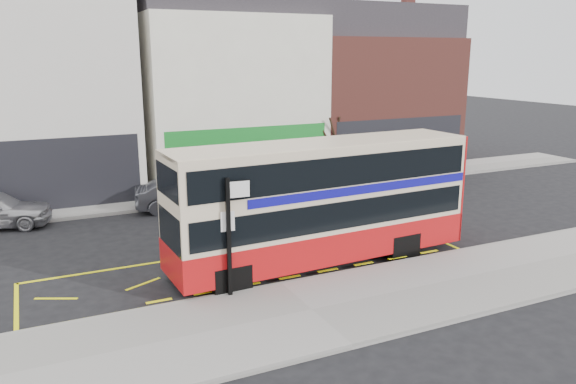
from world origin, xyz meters
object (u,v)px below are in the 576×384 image
car_grey (186,194)px  car_white (304,180)px  double_decker_bus (322,201)px  street_tree_right (326,125)px  bus_stop_post (231,226)px

car_grey → car_white: (5.96, 0.42, -0.05)m
car_grey → double_decker_bus: bearing=-154.8°
double_decker_bus → street_tree_right: street_tree_right is taller
street_tree_right → car_white: bearing=-139.9°
double_decker_bus → bus_stop_post: double_decker_bus is taller
car_grey → bus_stop_post: bearing=-178.1°
double_decker_bus → street_tree_right: size_ratio=2.25×
bus_stop_post → street_tree_right: street_tree_right is taller
bus_stop_post → car_grey: size_ratio=0.77×
bus_stop_post → car_grey: 9.81m
bus_stop_post → street_tree_right: bearing=55.7°
car_grey → street_tree_right: (8.19, 2.30, 2.32)m
car_white → street_tree_right: (2.23, 1.88, 2.37)m
street_tree_right → car_grey: bearing=-164.3°
double_decker_bus → bus_stop_post: 3.86m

